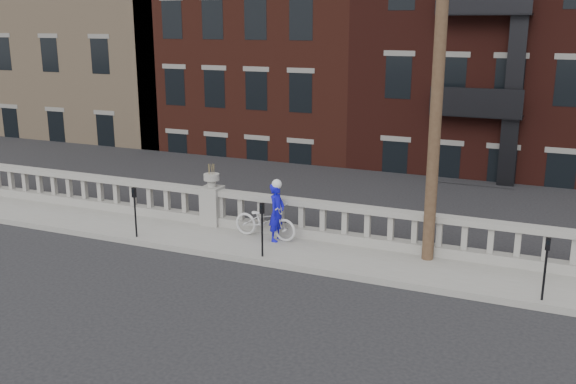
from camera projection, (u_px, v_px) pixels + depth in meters
ground at (128, 278)px, 14.87m from camera, size 120.00×120.00×0.00m
sidewalk at (196, 236)px, 17.51m from camera, size 32.00×2.20×0.15m
balustrade at (213, 207)px, 18.21m from camera, size 28.00×0.34×1.03m
planter_pedestal at (212, 201)px, 18.16m from camera, size 0.55×0.55×1.76m
lower_level at (399, 82)px, 34.41m from camera, size 80.00×44.00×20.80m
utility_pole at (440, 45)px, 14.33m from camera, size 1.60×0.28×10.00m
parking_meter_b at (135, 206)px, 17.03m from camera, size 0.10×0.09×1.36m
parking_meter_c at (262, 224)px, 15.59m from camera, size 0.10×0.09×1.36m
parking_meter_d at (546, 262)px, 13.11m from camera, size 0.10×0.09×1.36m
bicycle at (265, 221)px, 17.04m from camera, size 1.85×0.76×0.95m
cyclist at (277, 212)px, 16.77m from camera, size 0.39×0.58×1.55m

